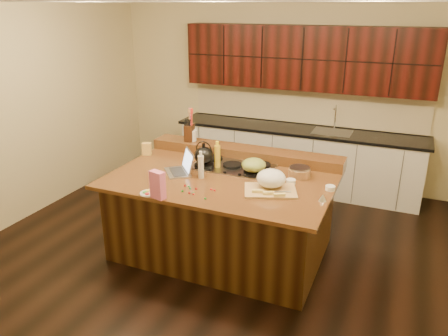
% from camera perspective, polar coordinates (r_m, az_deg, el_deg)
% --- Properties ---
extents(room, '(5.52, 5.02, 2.72)m').
position_cam_1_polar(room, '(4.61, -0.24, 3.87)').
color(room, black).
rests_on(room, ground).
extents(island, '(2.40, 1.60, 0.92)m').
position_cam_1_polar(island, '(4.94, -0.23, -6.02)').
color(island, black).
rests_on(island, ground).
extents(back_ledge, '(2.40, 0.30, 0.12)m').
position_cam_1_polar(back_ledge, '(5.34, 2.74, 2.06)').
color(back_ledge, black).
rests_on(back_ledge, island).
extents(cooktop, '(0.92, 0.52, 0.05)m').
position_cam_1_polar(cooktop, '(5.00, 1.12, 0.24)').
color(cooktop, gray).
rests_on(cooktop, island).
extents(back_counter, '(3.70, 0.66, 2.40)m').
position_cam_1_polar(back_counter, '(6.66, 9.81, 5.59)').
color(back_counter, silver).
rests_on(back_counter, ground).
extents(kettle, '(0.29, 0.29, 0.20)m').
position_cam_1_polar(kettle, '(4.96, -2.65, 1.64)').
color(kettle, black).
rests_on(kettle, cooktop).
extents(green_bowl, '(0.28, 0.28, 0.15)m').
position_cam_1_polar(green_bowl, '(4.75, 3.90, 0.40)').
color(green_bowl, olive).
rests_on(green_bowl, cooktop).
extents(laptop, '(0.44, 0.45, 0.24)m').
position_cam_1_polar(laptop, '(4.86, -5.46, 0.13)').
color(laptop, '#B7B7BC').
rests_on(laptop, island).
extents(oil_bottle, '(0.07, 0.07, 0.27)m').
position_cam_1_polar(oil_bottle, '(4.94, -0.87, 1.46)').
color(oil_bottle, gold).
rests_on(oil_bottle, island).
extents(vinegar_bottle, '(0.08, 0.08, 0.25)m').
position_cam_1_polar(vinegar_bottle, '(4.68, -3.03, 0.15)').
color(vinegar_bottle, silver).
rests_on(vinegar_bottle, island).
extents(wooden_tray, '(0.61, 0.53, 0.21)m').
position_cam_1_polar(wooden_tray, '(4.41, 6.15, -1.71)').
color(wooden_tray, tan).
rests_on(wooden_tray, island).
extents(ramekin_a, '(0.12, 0.12, 0.04)m').
position_cam_1_polar(ramekin_a, '(4.61, 8.72, -1.74)').
color(ramekin_a, white).
rests_on(ramekin_a, island).
extents(ramekin_b, '(0.12, 0.12, 0.04)m').
position_cam_1_polar(ramekin_b, '(4.53, 13.71, -2.55)').
color(ramekin_b, white).
rests_on(ramekin_b, island).
extents(ramekin_c, '(0.12, 0.12, 0.04)m').
position_cam_1_polar(ramekin_c, '(4.77, 10.10, -1.03)').
color(ramekin_c, white).
rests_on(ramekin_c, island).
extents(strainer_bowl, '(0.28, 0.28, 0.09)m').
position_cam_1_polar(strainer_bowl, '(4.80, 9.82, -0.60)').
color(strainer_bowl, '#996B3F').
rests_on(strainer_bowl, island).
extents(kitchen_timer, '(0.09, 0.09, 0.07)m').
position_cam_1_polar(kitchen_timer, '(4.26, 12.76, -3.77)').
color(kitchen_timer, silver).
rests_on(kitchen_timer, island).
extents(pink_bag, '(0.16, 0.11, 0.27)m').
position_cam_1_polar(pink_bag, '(4.23, -8.67, -2.19)').
color(pink_bag, pink).
rests_on(pink_bag, island).
extents(candy_plate, '(0.19, 0.19, 0.01)m').
position_cam_1_polar(candy_plate, '(4.38, -9.77, -3.26)').
color(candy_plate, white).
rests_on(candy_plate, island).
extents(package_box, '(0.13, 0.11, 0.15)m').
position_cam_1_polar(package_box, '(5.50, -10.05, 2.47)').
color(package_box, '#E2B650').
rests_on(package_box, island).
extents(utensil_crock, '(0.14, 0.14, 0.14)m').
position_cam_1_polar(utensil_crock, '(5.58, -4.26, 4.26)').
color(utensil_crock, white).
rests_on(utensil_crock, back_ledge).
extents(knife_block, '(0.14, 0.19, 0.21)m').
position_cam_1_polar(knife_block, '(5.59, -4.54, 4.62)').
color(knife_block, black).
rests_on(knife_block, back_ledge).
extents(gumdrop_0, '(0.02, 0.02, 0.02)m').
position_cam_1_polar(gumdrop_0, '(4.33, -4.55, -3.25)').
color(gumdrop_0, red).
rests_on(gumdrop_0, island).
extents(gumdrop_1, '(0.02, 0.02, 0.02)m').
position_cam_1_polar(gumdrop_1, '(4.49, -4.64, -2.40)').
color(gumdrop_1, '#198C26').
rests_on(gumdrop_1, island).
extents(gumdrop_2, '(0.02, 0.02, 0.02)m').
position_cam_1_polar(gumdrop_2, '(4.51, -5.11, -2.30)').
color(gumdrop_2, red).
rests_on(gumdrop_2, island).
extents(gumdrop_3, '(0.02, 0.02, 0.02)m').
position_cam_1_polar(gumdrop_3, '(4.44, -4.46, -2.66)').
color(gumdrop_3, '#198C26').
rests_on(gumdrop_3, island).
extents(gumdrop_4, '(0.02, 0.02, 0.02)m').
position_cam_1_polar(gumdrop_4, '(4.40, -1.67, -2.80)').
color(gumdrop_4, red).
rests_on(gumdrop_4, island).
extents(gumdrop_5, '(0.02, 0.02, 0.02)m').
position_cam_1_polar(gumdrop_5, '(4.33, -4.00, -3.25)').
color(gumdrop_5, '#198C26').
rests_on(gumdrop_5, island).
extents(gumdrop_6, '(0.02, 0.02, 0.02)m').
position_cam_1_polar(gumdrop_6, '(4.38, -1.24, -2.92)').
color(gumdrop_6, red).
rests_on(gumdrop_6, island).
extents(gumdrop_7, '(0.02, 0.02, 0.02)m').
position_cam_1_polar(gumdrop_7, '(4.20, -2.47, -4.00)').
color(gumdrop_7, '#198C26').
rests_on(gumdrop_7, island).
extents(gumdrop_8, '(0.02, 0.02, 0.02)m').
position_cam_1_polar(gumdrop_8, '(4.42, -3.65, -2.71)').
color(gumdrop_8, red).
rests_on(gumdrop_8, island).
extents(gumdrop_9, '(0.02, 0.02, 0.02)m').
position_cam_1_polar(gumdrop_9, '(4.38, -5.46, -3.02)').
color(gumdrop_9, '#198C26').
rests_on(gumdrop_9, island).
extents(gumdrop_10, '(0.02, 0.02, 0.02)m').
position_cam_1_polar(gumdrop_10, '(4.31, -4.00, -3.40)').
color(gumdrop_10, red).
rests_on(gumdrop_10, island).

